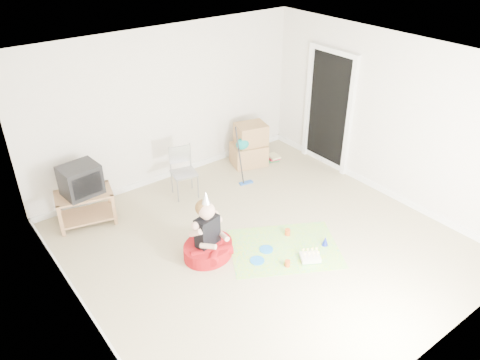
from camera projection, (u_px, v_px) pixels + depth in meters
ground at (263, 244)px, 6.64m from camera, size 5.00×5.00×0.00m
doorway_recess at (329, 111)px, 8.24m from camera, size 0.02×0.90×2.05m
tv_stand at (85, 205)px, 6.96m from camera, size 0.91×0.69×0.51m
crt_tv at (80, 180)px, 6.74m from camera, size 0.57×0.49×0.45m
folding_chair at (184, 173)px, 7.56m from camera, size 0.46×0.44×0.85m
cardboard_boxes at (249, 145)px, 8.54m from camera, size 0.72×0.62×0.77m
floor_mop at (246, 170)px, 7.96m from camera, size 0.25×0.33×0.97m
book_pile at (272, 157)px, 8.85m from camera, size 0.28×0.32×0.09m
seated_woman at (208, 242)px, 6.30m from camera, size 0.84×0.84×1.03m
party_mat at (284, 248)px, 6.55m from camera, size 1.84×1.68×0.01m
birthday_cake at (310, 258)px, 6.31m from camera, size 0.33×0.31×0.13m
blue_plate_near at (266, 249)px, 6.51m from camera, size 0.27×0.27×0.01m
blue_plate_far at (257, 260)px, 6.30m from camera, size 0.23×0.23×0.01m
orange_cup_near at (288, 232)px, 6.79m from camera, size 0.09×0.09×0.09m
orange_cup_far at (287, 263)px, 6.20m from camera, size 0.10×0.10×0.08m
blue_party_hat at (325, 241)px, 6.57m from camera, size 0.13×0.13×0.14m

